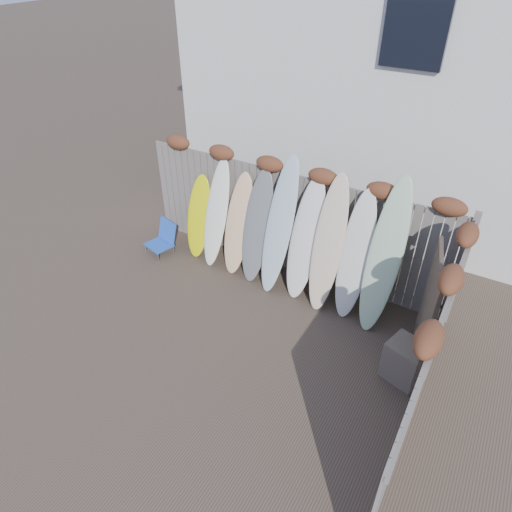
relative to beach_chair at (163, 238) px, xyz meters
The scene contains 16 objects.
ground 2.96m from the beach_chair, 33.97° to the right, with size 80.00×80.00×0.00m, color #493A2D.
back_fence 2.76m from the beach_chair, 16.64° to the left, with size 6.05×0.28×2.24m.
right_fence 5.68m from the beach_chair, 14.37° to the right, with size 0.28×4.40×2.24m.
house 6.37m from the beach_chair, 58.77° to the left, with size 8.50×5.50×6.33m.
beach_chair is the anchor object (origin of this frame).
wooden_crate 5.22m from the beach_chair, ahead, with size 0.55×0.46×0.65m, color #6E5E53.
lattice_panel 5.29m from the beach_chair, ahead, with size 0.05×1.29×1.94m, color #372821.
surfboard_0 0.92m from the beach_chair, 29.19° to the left, with size 0.50×0.07×1.68m, color #D9DA06.
surfboard_1 1.37m from the beach_chair, 17.06° to the left, with size 0.47×0.07×2.13m, color white.
surfboard_2 1.77m from the beach_chair, 11.21° to the left, with size 0.53×0.07×1.98m, color #DFB965.
surfboard_3 2.17m from the beach_chair, ahead, with size 0.53×0.07×2.14m, color slate.
surfboard_4 2.67m from the beach_chair, ahead, with size 0.50×0.07×2.52m, color #A6C0C9.
surfboard_5 3.09m from the beach_chair, ahead, with size 0.55×0.07×2.23m, color silver.
surfboard_6 3.53m from the beach_chair, ahead, with size 0.51×0.07×2.40m, color beige.
surfboard_7 3.97m from the beach_chair, ahead, with size 0.50×0.07×2.23m, color silver.
surfboard_8 4.47m from the beach_chair, ahead, with size 0.52×0.07×2.60m, color #A7C8A1.
Camera 1 is at (3.08, -4.11, 5.38)m, focal length 32.00 mm.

